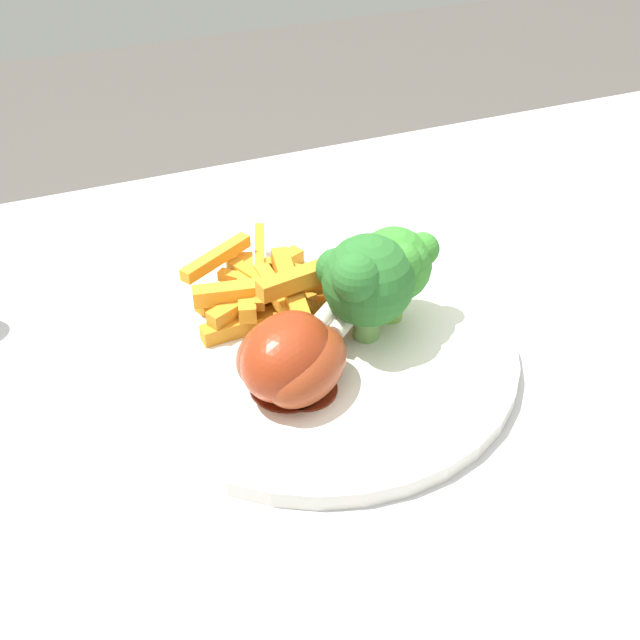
{
  "coord_description": "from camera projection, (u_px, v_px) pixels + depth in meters",
  "views": [
    {
      "loc": [
        -0.22,
        -0.35,
        1.11
      ],
      "look_at": [
        -0.06,
        0.05,
        0.79
      ],
      "focal_mm": 45.39,
      "sensor_mm": 36.0,
      "label": 1
    }
  ],
  "objects": [
    {
      "name": "dining_table",
      "position": [
        422.0,
        497.0,
        0.61
      ],
      "size": [
        1.09,
        0.7,
        0.75
      ],
      "color": "#B7B7BC",
      "rests_on": "ground_plane"
    },
    {
      "name": "dinner_plate",
      "position": [
        320.0,
        350.0,
        0.55
      ],
      "size": [
        0.27,
        0.27,
        0.01
      ],
      "primitive_type": "cylinder",
      "color": "white",
      "rests_on": "dining_table"
    },
    {
      "name": "broccoli_floret_front",
      "position": [
        398.0,
        265.0,
        0.54
      ],
      "size": [
        0.06,
        0.05,
        0.07
      ],
      "color": "#84B749",
      "rests_on": "dinner_plate"
    },
    {
      "name": "broccoli_floret_middle",
      "position": [
        365.0,
        281.0,
        0.52
      ],
      "size": [
        0.06,
        0.06,
        0.08
      ],
      "color": "#73AD56",
      "rests_on": "dinner_plate"
    },
    {
      "name": "carrot_fries_pile",
      "position": [
        267.0,
        291.0,
        0.57
      ],
      "size": [
        0.12,
        0.16,
        0.05
      ],
      "color": "orange",
      "rests_on": "dinner_plate"
    },
    {
      "name": "chicken_drumstick_near",
      "position": [
        311.0,
        360.0,
        0.5
      ],
      "size": [
        0.11,
        0.1,
        0.04
      ],
      "color": "#63200F",
      "rests_on": "dinner_plate"
    },
    {
      "name": "chicken_drumstick_far",
      "position": [
        288.0,
        348.0,
        0.51
      ],
      "size": [
        0.12,
        0.08,
        0.04
      ],
      "color": "#541E10",
      "rests_on": "dinner_plate"
    },
    {
      "name": "chicken_drumstick_extra",
      "position": [
        290.0,
        353.0,
        0.5
      ],
      "size": [
        0.11,
        0.1,
        0.05
      ],
      "color": "#621A0B",
      "rests_on": "dinner_plate"
    }
  ]
}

